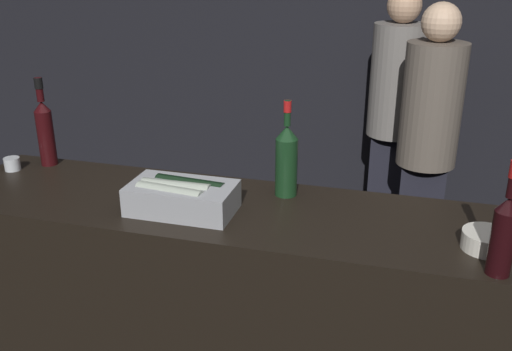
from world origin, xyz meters
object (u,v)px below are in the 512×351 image
at_px(red_wine_bottle_burgundy, 286,159).
at_px(ice_bin_with_bottles, 181,196).
at_px(red_wine_bottle_black_foil, 45,129).
at_px(candle_votive, 12,164).
at_px(person_in_hoodie, 428,134).
at_px(red_wine_bottle_tall, 504,231).
at_px(bowl_white, 487,240).
at_px(person_blond_tee, 395,108).

bearing_deg(red_wine_bottle_burgundy, ice_bin_with_bottles, -142.86).
bearing_deg(red_wine_bottle_burgundy, red_wine_bottle_black_foil, 177.70).
distance_m(candle_votive, person_in_hoodie, 2.18).
bearing_deg(candle_votive, red_wine_bottle_burgundy, 2.98).
relative_size(red_wine_bottle_tall, person_in_hoodie, 0.21).
bearing_deg(red_wine_bottle_tall, bowl_white, 97.44).
height_order(red_wine_bottle_burgundy, person_blond_tee, person_blond_tee).
distance_m(red_wine_bottle_tall, person_blond_tee, 2.19).
distance_m(red_wine_bottle_black_foil, person_in_hoodie, 2.05).
height_order(red_wine_bottle_burgundy, red_wine_bottle_tall, red_wine_bottle_burgundy).
bearing_deg(candle_votive, red_wine_bottle_tall, -9.90).
distance_m(ice_bin_with_bottles, person_in_hoodie, 1.79).
bearing_deg(red_wine_bottle_black_foil, person_blond_tee, 51.50).
bearing_deg(person_blond_tee, candle_votive, 76.16).
distance_m(ice_bin_with_bottles, bowl_white, 1.01).
height_order(red_wine_bottle_black_foil, red_wine_bottle_tall, red_wine_bottle_black_foil).
height_order(bowl_white, red_wine_bottle_tall, red_wine_bottle_tall).
xyz_separation_m(bowl_white, person_blond_tee, (-0.37, 2.00, -0.13)).
bearing_deg(person_in_hoodie, candle_votive, 167.94).
bearing_deg(red_wine_bottle_tall, red_wine_bottle_black_foil, 166.32).
bearing_deg(red_wine_bottle_burgundy, red_wine_bottle_tall, -28.62).
height_order(ice_bin_with_bottles, red_wine_bottle_black_foil, red_wine_bottle_black_foil).
xyz_separation_m(candle_votive, red_wine_bottle_black_foil, (0.11, 0.10, 0.13)).
bearing_deg(person_blond_tee, red_wine_bottle_burgundy, 104.84).
bearing_deg(ice_bin_with_bottles, red_wine_bottle_black_foil, 158.63).
relative_size(bowl_white, red_wine_bottle_black_foil, 0.40).
relative_size(ice_bin_with_bottles, person_blond_tee, 0.22).
bearing_deg(person_in_hoodie, ice_bin_with_bottles, -169.92).
bearing_deg(person_in_hoodie, bowl_white, -135.63).
distance_m(red_wine_bottle_black_foil, person_blond_tee, 2.21).
height_order(red_wine_bottle_burgundy, person_in_hoodie, person_in_hoodie).
distance_m(candle_votive, person_blond_tee, 2.35).
height_order(red_wine_bottle_black_foil, person_blond_tee, person_blond_tee).
bearing_deg(red_wine_bottle_tall, person_in_hoodie, 95.88).
relative_size(ice_bin_with_bottles, red_wine_bottle_tall, 1.08).
bearing_deg(red_wine_bottle_black_foil, bowl_white, -9.29).
relative_size(ice_bin_with_bottles, red_wine_bottle_black_foil, 0.98).
height_order(bowl_white, red_wine_bottle_burgundy, red_wine_bottle_burgundy).
height_order(ice_bin_with_bottles, candle_votive, ice_bin_with_bottles).
xyz_separation_m(red_wine_bottle_tall, person_in_hoodie, (-0.18, 1.70, -0.25)).
relative_size(red_wine_bottle_black_foil, red_wine_bottle_tall, 1.10).
bearing_deg(candle_votive, person_blond_tee, 51.01).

